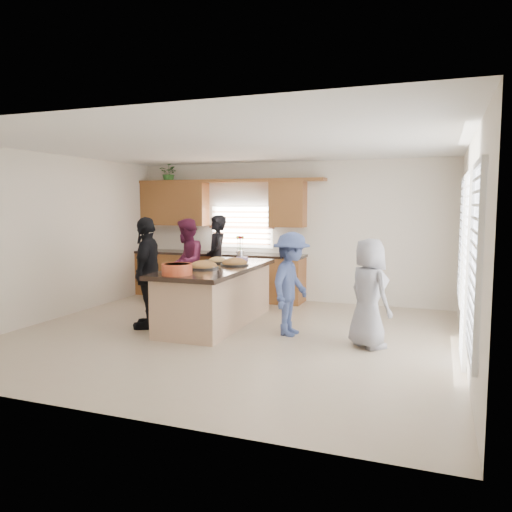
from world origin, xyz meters
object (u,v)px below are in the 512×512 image
at_px(woman_right_back, 291,284).
at_px(island, 216,297).
at_px(woman_left_back, 217,260).
at_px(woman_left_front, 148,273).
at_px(woman_left_mid, 187,263).
at_px(salad_bowl, 177,269).
at_px(woman_right_front, 369,293).

bearing_deg(woman_right_back, island, 85.25).
height_order(woman_left_back, woman_left_front, woman_left_front).
height_order(woman_left_mid, woman_right_back, woman_left_mid).
height_order(salad_bowl, woman_left_back, woman_left_back).
bearing_deg(woman_left_front, salad_bowl, 41.68).
bearing_deg(salad_bowl, island, 83.75).
height_order(salad_bowl, woman_left_mid, woman_left_mid).
bearing_deg(woman_left_back, salad_bowl, -17.98).
height_order(island, woman_left_mid, woman_left_mid).
bearing_deg(woman_right_back, woman_right_front, -96.99).
bearing_deg(woman_left_back, woman_right_back, 18.21).
height_order(woman_left_mid, woman_right_front, woman_left_mid).
height_order(woman_right_back, woman_right_front, woman_right_back).
distance_m(island, woman_right_back, 1.40).
bearing_deg(island, woman_left_mid, 135.06).
distance_m(island, woman_right_front, 2.58).
bearing_deg(woman_right_front, salad_bowl, 57.79).
bearing_deg(woman_left_back, island, -6.21).
height_order(island, salad_bowl, salad_bowl).
relative_size(woman_left_mid, woman_right_back, 1.09).
height_order(woman_left_mid, woman_left_front, woman_left_front).
height_order(woman_left_back, woman_right_front, woman_left_back).
relative_size(island, woman_left_mid, 1.61).
bearing_deg(woman_left_back, woman_left_mid, -73.57).
relative_size(salad_bowl, woman_left_front, 0.25).
bearing_deg(woman_left_front, woman_right_front, 74.29).
distance_m(island, woman_left_back, 1.75).
distance_m(island, woman_left_front, 1.17).
height_order(island, woman_right_front, woman_right_front).
height_order(woman_left_back, woman_left_mid, woman_left_back).
relative_size(woman_right_back, woman_right_front, 1.03).
bearing_deg(salad_bowl, woman_right_back, 29.61).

